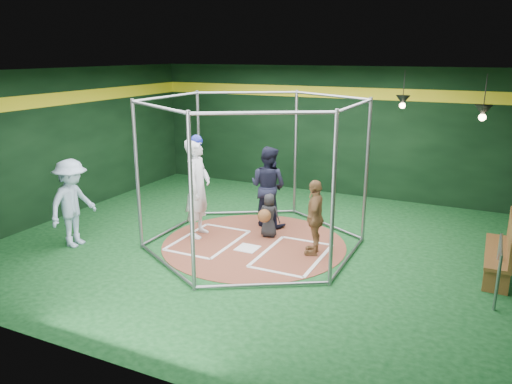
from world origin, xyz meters
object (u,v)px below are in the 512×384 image
at_px(batter_figure, 198,187).
at_px(dugout_bench, 504,247).
at_px(visitor_leopard, 315,217).
at_px(umpire, 268,186).

bearing_deg(batter_figure, dugout_bench, 6.04).
xyz_separation_m(visitor_leopard, umpire, (-1.51, 1.14, 0.17)).
bearing_deg(visitor_leopard, batter_figure, -100.37).
bearing_deg(visitor_leopard, dugout_bench, 85.67).
bearing_deg(dugout_bench, visitor_leopard, -171.35).
height_order(visitor_leopard, dugout_bench, visitor_leopard).
distance_m(umpire, dugout_bench, 4.90).
bearing_deg(umpire, dugout_bench, 179.93).
bearing_deg(batter_figure, umpire, 49.49).
distance_m(batter_figure, umpire, 1.66).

